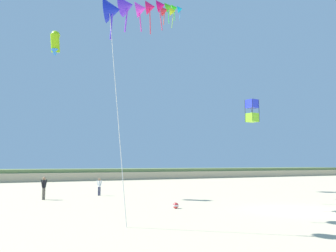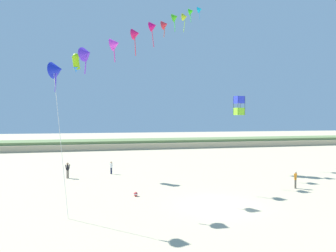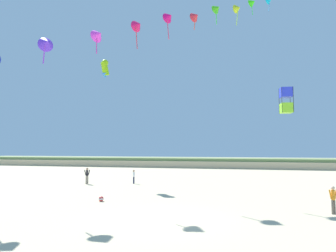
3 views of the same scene
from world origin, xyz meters
name	(u,v)px [view 1 (image 1 of 3)]	position (x,y,z in m)	size (l,w,h in m)	color
ground_plane	(297,211)	(0.00, 0.00, 0.00)	(240.00, 240.00, 0.00)	beige
dune_ridge	(88,174)	(0.00, 46.30, 0.93)	(120.00, 9.70, 1.86)	#BFAE8B
person_near_left	(99,186)	(-7.36, 14.92, 0.86)	(0.43, 0.41, 1.48)	#282D4C
person_mid_center	(44,186)	(-12.14, 13.47, 1.00)	(0.54, 0.42, 1.72)	#726656
kite_banner_string	(162,9)	(-1.76, 14.12, 17.61)	(21.04, 29.79, 25.93)	#1626C5
large_kite_low_lead	(55,42)	(-11.32, 15.65, 13.16)	(1.17, 1.31, 2.24)	#8FD213
large_kite_mid_trail	(252,111)	(8.05, 12.87, 8.16)	(1.14, 1.14, 2.32)	#8EE52B
beach_ball	(176,205)	(-5.81, 4.13, 0.18)	(0.36, 0.36, 0.36)	red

